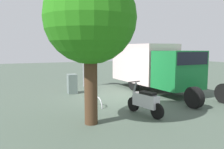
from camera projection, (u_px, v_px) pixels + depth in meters
ground_plane at (117, 98)px, 11.47m from camera, size 60.00×60.00×0.00m
box_truck_near at (154, 64)px, 13.21m from camera, size 7.54×2.55×2.71m
motorcycle at (145, 101)px, 8.43m from camera, size 1.79×0.68×1.20m
stop_sign at (83, 57)px, 14.61m from camera, size 0.71×0.33×2.87m
street_tree at (90, 19)px, 7.14m from camera, size 2.92×2.92×4.89m
utility_cabinet at (72, 84)px, 12.55m from camera, size 0.62×0.52×1.06m
bike_rack_hoop at (98, 106)px, 9.74m from camera, size 0.85×0.11×0.85m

